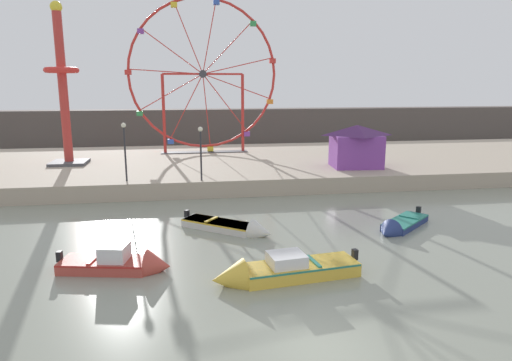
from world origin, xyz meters
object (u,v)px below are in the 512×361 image
(motorboat_faded_red, at_px, (124,263))
(promenade_lamp_far, at_px, (125,143))
(promenade_lamp_near, at_px, (201,145))
(motorboat_pale_grey, at_px, (235,228))
(ferris_wheel_red_frame, at_px, (203,76))
(drop_tower_red_tower, at_px, (63,92))
(carnival_booth_purple_stall, at_px, (356,145))
(motorboat_navy_blue, at_px, (399,226))
(motorboat_mustard_yellow, at_px, (275,271))

(motorboat_faded_red, xyz_separation_m, promenade_lamp_far, (-1.32, 12.70, 3.39))
(promenade_lamp_near, bearing_deg, motorboat_pale_grey, -79.75)
(motorboat_pale_grey, relative_size, ferris_wheel_red_frame, 0.34)
(motorboat_pale_grey, height_order, drop_tower_red_tower, drop_tower_red_tower)
(ferris_wheel_red_frame, xyz_separation_m, carnival_booth_purple_stall, (11.39, -9.69, -5.37))
(motorboat_faded_red, xyz_separation_m, carnival_booth_purple_stall, (15.83, 15.41, 2.55))
(motorboat_navy_blue, distance_m, promenade_lamp_far, 18.03)
(motorboat_navy_blue, relative_size, ferris_wheel_red_frame, 0.29)
(motorboat_navy_blue, bearing_deg, carnival_booth_purple_stall, -140.99)
(motorboat_faded_red, height_order, promenade_lamp_near, promenade_lamp_near)
(motorboat_navy_blue, relative_size, motorboat_pale_grey, 0.86)
(motorboat_navy_blue, bearing_deg, motorboat_pale_grey, -47.52)
(motorboat_faded_red, height_order, motorboat_pale_grey, motorboat_faded_red)
(motorboat_pale_grey, distance_m, promenade_lamp_near, 8.58)
(carnival_booth_purple_stall, height_order, promenade_lamp_near, promenade_lamp_near)
(motorboat_mustard_yellow, xyz_separation_m, carnival_booth_purple_stall, (9.82, 17.23, 2.53))
(motorboat_faded_red, relative_size, motorboat_mustard_yellow, 0.78)
(motorboat_faded_red, distance_m, motorboat_mustard_yellow, 6.28)
(motorboat_mustard_yellow, distance_m, ferris_wheel_red_frame, 28.10)
(motorboat_mustard_yellow, relative_size, carnival_booth_purple_stall, 1.44)
(ferris_wheel_red_frame, relative_size, carnival_booth_purple_stall, 3.30)
(ferris_wheel_red_frame, bearing_deg, motorboat_faded_red, -100.04)
(motorboat_pale_grey, bearing_deg, motorboat_mustard_yellow, -43.62)
(motorboat_pale_grey, height_order, ferris_wheel_red_frame, ferris_wheel_red_frame)
(motorboat_faded_red, bearing_deg, carnival_booth_purple_stall, 55.90)
(carnival_booth_purple_stall, bearing_deg, motorboat_mustard_yellow, -115.32)
(motorboat_navy_blue, distance_m, carnival_booth_purple_stall, 12.58)
(motorboat_mustard_yellow, bearing_deg, promenade_lamp_near, -88.26)
(ferris_wheel_red_frame, height_order, promenade_lamp_near, ferris_wheel_red_frame)
(motorboat_pale_grey, relative_size, carnival_booth_purple_stall, 1.13)
(promenade_lamp_near, relative_size, promenade_lamp_far, 0.93)
(drop_tower_red_tower, bearing_deg, carnival_booth_purple_stall, -12.16)
(motorboat_navy_blue, distance_m, drop_tower_red_tower, 27.38)
(motorboat_navy_blue, relative_size, drop_tower_red_tower, 0.33)
(ferris_wheel_red_frame, distance_m, carnival_booth_purple_stall, 15.89)
(motorboat_navy_blue, bearing_deg, promenade_lamp_far, -72.89)
(drop_tower_red_tower, relative_size, carnival_booth_purple_stall, 2.95)
(motorboat_faded_red, distance_m, ferris_wheel_red_frame, 26.69)
(motorboat_navy_blue, xyz_separation_m, motorboat_mustard_yellow, (-7.64, -5.14, 0.13))
(motorboat_navy_blue, height_order, carnival_booth_purple_stall, carnival_booth_purple_stall)
(motorboat_pale_grey, xyz_separation_m, drop_tower_red_tower, (-11.82, 15.95, 6.71))
(drop_tower_red_tower, height_order, promenade_lamp_far, drop_tower_red_tower)
(ferris_wheel_red_frame, relative_size, promenade_lamp_far, 3.61)
(motorboat_mustard_yellow, distance_m, promenade_lamp_near, 14.48)
(motorboat_navy_blue, distance_m, ferris_wheel_red_frame, 24.98)
(drop_tower_red_tower, xyz_separation_m, carnival_booth_purple_stall, (22.59, -4.86, -4.06))
(carnival_booth_purple_stall, bearing_deg, motorboat_faded_red, -131.42)
(motorboat_pale_grey, bearing_deg, drop_tower_red_tower, 164.19)
(drop_tower_red_tower, relative_size, promenade_lamp_far, 3.22)
(drop_tower_red_tower, bearing_deg, motorboat_pale_grey, -53.45)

